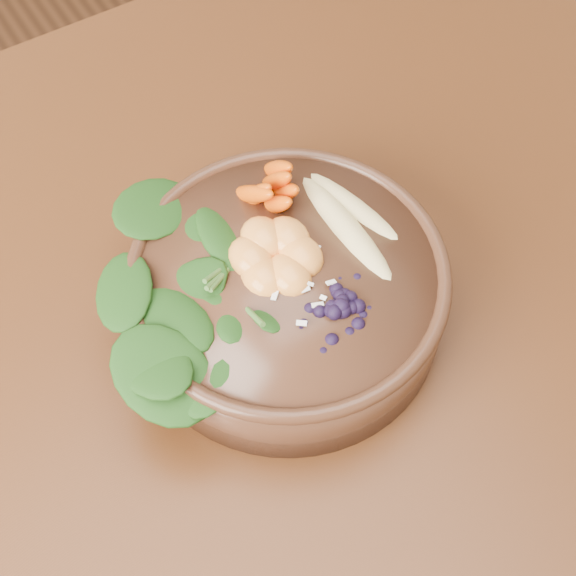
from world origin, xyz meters
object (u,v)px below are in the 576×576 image
(dining_table, at_px, (268,347))
(mandarin_cluster, at_px, (275,247))
(stoneware_bowl, at_px, (288,294))
(blueberry_pile, at_px, (340,298))
(kale_heap, at_px, (203,246))
(banana_halves, at_px, (350,207))
(carrot_cluster, at_px, (269,162))

(dining_table, relative_size, mandarin_cluster, 18.50)
(stoneware_bowl, height_order, mandarin_cluster, mandarin_cluster)
(blueberry_pile, bearing_deg, mandarin_cluster, 102.98)
(kale_heap, bearing_deg, blueberry_pile, -55.95)
(kale_heap, xyz_separation_m, banana_halves, (0.13, -0.03, -0.01))
(carrot_cluster, bearing_deg, mandarin_cluster, -129.81)
(mandarin_cluster, relative_size, blueberry_pile, 0.69)
(kale_heap, bearing_deg, carrot_cluster, 22.76)
(dining_table, relative_size, blueberry_pile, 12.70)
(mandarin_cluster, bearing_deg, dining_table, 124.52)
(stoneware_bowl, xyz_separation_m, kale_heap, (-0.05, 0.05, 0.06))
(stoneware_bowl, xyz_separation_m, blueberry_pile, (0.01, -0.05, 0.06))
(kale_heap, relative_size, banana_halves, 1.13)
(kale_heap, distance_m, carrot_cluster, 0.09)
(banana_halves, relative_size, blueberry_pile, 1.25)
(dining_table, height_order, kale_heap, kale_heap)
(stoneware_bowl, relative_size, kale_heap, 1.53)
(carrot_cluster, distance_m, mandarin_cluster, 0.08)
(banana_halves, bearing_deg, blueberry_pile, -141.51)
(banana_halves, bearing_deg, mandarin_cluster, 170.25)
(kale_heap, relative_size, mandarin_cluster, 2.07)
(dining_table, bearing_deg, mandarin_cluster, -55.48)
(mandarin_cluster, bearing_deg, stoneware_bowl, -84.09)
(stoneware_bowl, relative_size, mandarin_cluster, 3.15)
(stoneware_bowl, distance_m, banana_halves, 0.09)
(carrot_cluster, relative_size, mandarin_cluster, 0.87)
(dining_table, bearing_deg, stoneware_bowl, -73.00)
(mandarin_cluster, xyz_separation_m, blueberry_pile, (0.02, -0.07, 0.00))
(mandarin_cluster, bearing_deg, banana_halves, 2.50)
(stoneware_bowl, distance_m, mandarin_cluster, 0.05)
(dining_table, height_order, carrot_cluster, carrot_cluster)
(dining_table, xyz_separation_m, banana_halves, (0.08, -0.01, 0.18))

